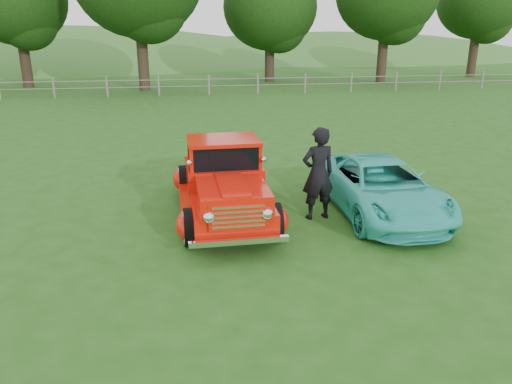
{
  "coord_description": "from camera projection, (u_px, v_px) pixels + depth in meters",
  "views": [
    {
      "loc": [
        -1.87,
        -8.79,
        4.09
      ],
      "look_at": [
        -0.32,
        1.2,
        0.69
      ],
      "focal_mm": 35.0,
      "sensor_mm": 36.0,
      "label": 1
    }
  ],
  "objects": [
    {
      "name": "ground",
      "position": [
        281.0,
        243.0,
        9.81
      ],
      "size": [
        140.0,
        140.0,
        0.0
      ],
      "primitive_type": "plane",
      "color": "#1F4A13",
      "rests_on": "ground"
    },
    {
      "name": "teal_sedan",
      "position": [
        381.0,
        187.0,
        11.21
      ],
      "size": [
        2.1,
        4.45,
        1.23
      ],
      "primitive_type": "imported",
      "rotation": [
        0.0,
        0.0,
        0.01
      ],
      "color": "#30C3B1",
      "rests_on": "ground"
    },
    {
      "name": "tree_mid_west",
      "position": [
        17.0,
        1.0,
        32.52
      ],
      "size": [
        6.4,
        6.4,
        8.46
      ],
      "color": "black",
      "rests_on": "ground"
    },
    {
      "name": "distant_hills",
      "position": [
        161.0,
        93.0,
        66.36
      ],
      "size": [
        116.0,
        60.0,
        18.0
      ],
      "color": "#2F6525",
      "rests_on": "ground"
    },
    {
      "name": "tree_far_east",
      "position": [
        480.0,
        1.0,
        39.22
      ],
      "size": [
        6.6,
        6.6,
        8.86
      ],
      "color": "black",
      "rests_on": "ground"
    },
    {
      "name": "red_pickup",
      "position": [
        224.0,
        181.0,
        11.02
      ],
      "size": [
        2.29,
        5.01,
        1.78
      ],
      "rotation": [
        0.0,
        0.0,
        0.02
      ],
      "color": "black",
      "rests_on": "ground"
    },
    {
      "name": "tree_near_east",
      "position": [
        270.0,
        7.0,
        36.01
      ],
      "size": [
        6.8,
        6.8,
        8.33
      ],
      "color": "black",
      "rests_on": "ground"
    },
    {
      "name": "fence_line",
      "position": [
        209.0,
        85.0,
        30.22
      ],
      "size": [
        48.0,
        0.12,
        1.2
      ],
      "color": "slate",
      "rests_on": "ground"
    },
    {
      "name": "man",
      "position": [
        318.0,
        174.0,
        10.79
      ],
      "size": [
        0.82,
        0.61,
        2.05
      ],
      "primitive_type": "imported",
      "rotation": [
        0.0,
        0.0,
        3.31
      ],
      "color": "black",
      "rests_on": "ground"
    }
  ]
}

